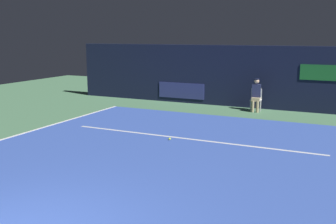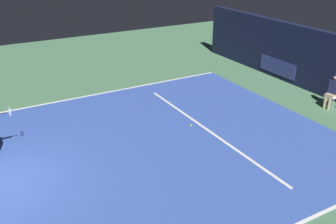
% 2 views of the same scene
% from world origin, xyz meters
% --- Properties ---
extents(ground_plane, '(31.13, 31.13, 0.00)m').
position_xyz_m(ground_plane, '(0.00, 4.70, 0.00)').
color(ground_plane, '#4C7A56').
extents(court_surface, '(9.96, 11.40, 0.01)m').
position_xyz_m(court_surface, '(0.00, 4.70, 0.01)').
color(court_surface, '#3856B2').
rests_on(court_surface, ground).
extents(line_sideline_right, '(0.10, 11.40, 0.01)m').
position_xyz_m(line_sideline_right, '(-4.93, 4.70, 0.01)').
color(line_sideline_right, white).
rests_on(line_sideline_right, court_surface).
extents(line_service, '(7.77, 0.10, 0.01)m').
position_xyz_m(line_service, '(0.00, 6.70, 0.01)').
color(line_service, white).
rests_on(line_service, court_surface).
extents(back_wall, '(15.98, 0.33, 2.60)m').
position_xyz_m(back_wall, '(-0.00, 12.72, 1.30)').
color(back_wall, '#141933').
rests_on(back_wall, ground).
extents(line_judge_on_chair, '(0.49, 0.57, 1.32)m').
position_xyz_m(line_judge_on_chair, '(0.74, 11.95, 0.69)').
color(line_judge_on_chair, white).
rests_on(line_judge_on_chair, ground).
extents(tennis_ball, '(0.07, 0.07, 0.07)m').
position_xyz_m(tennis_ball, '(-0.46, 6.36, 0.05)').
color(tennis_ball, '#CCE033').
rests_on(tennis_ball, court_surface).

